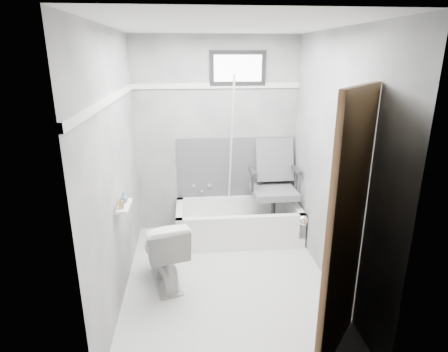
{
  "coord_description": "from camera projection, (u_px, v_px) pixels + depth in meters",
  "views": [
    {
      "loc": [
        -0.34,
        -3.24,
        2.18
      ],
      "look_at": [
        0.0,
        0.35,
        1.0
      ],
      "focal_mm": 30.0,
      "sensor_mm": 36.0,
      "label": 1
    }
  ],
  "objects": [
    {
      "name": "floor",
      "position": [
        227.0,
        281.0,
        3.77
      ],
      "size": [
        2.6,
        2.6,
        0.0
      ],
      "primitive_type": "plane",
      "color": "white",
      "rests_on": "ground"
    },
    {
      "name": "ceiling",
      "position": [
        228.0,
        25.0,
        3.03
      ],
      "size": [
        2.6,
        2.6,
        0.0
      ],
      "primitive_type": "plane",
      "rotation": [
        3.14,
        0.0,
        0.0
      ],
      "color": "silver",
      "rests_on": "floor"
    },
    {
      "name": "wall_back",
      "position": [
        217.0,
        137.0,
        4.63
      ],
      "size": [
        2.0,
        0.02,
        2.4
      ],
      "primitive_type": "cube",
      "color": "#5E5E62",
      "rests_on": "floor"
    },
    {
      "name": "wall_front",
      "position": [
        251.0,
        231.0,
        2.17
      ],
      "size": [
        2.0,
        0.02,
        2.4
      ],
      "primitive_type": "cube",
      "color": "#5E5E62",
      "rests_on": "floor"
    },
    {
      "name": "wall_left",
      "position": [
        115.0,
        170.0,
        3.31
      ],
      "size": [
        0.02,
        2.6,
        2.4
      ],
      "primitive_type": "cube",
      "color": "#5E5E62",
      "rests_on": "floor"
    },
    {
      "name": "wall_right",
      "position": [
        334.0,
        164.0,
        3.49
      ],
      "size": [
        0.02,
        2.6,
        2.4
      ],
      "primitive_type": "cube",
      "color": "#5E5E62",
      "rests_on": "floor"
    },
    {
      "name": "bathtub",
      "position": [
        238.0,
        222.0,
        4.61
      ],
      "size": [
        1.5,
        0.7,
        0.42
      ],
      "primitive_type": null,
      "color": "white",
      "rests_on": "floor"
    },
    {
      "name": "office_chair",
      "position": [
        274.0,
        186.0,
        4.55
      ],
      "size": [
        0.63,
        0.63,
        1.07
      ],
      "primitive_type": null,
      "rotation": [
        0.0,
        0.0,
        0.02
      ],
      "color": "slate",
      "rests_on": "bathtub"
    },
    {
      "name": "toilet",
      "position": [
        164.0,
        251.0,
        3.65
      ],
      "size": [
        0.57,
        0.79,
        0.7
      ],
      "primitive_type": "imported",
      "rotation": [
        0.0,
        0.0,
        3.41
      ],
      "color": "white",
      "rests_on": "floor"
    },
    {
      "name": "door",
      "position": [
        404.0,
        252.0,
        2.34
      ],
      "size": [
        0.78,
        0.78,
        2.0
      ],
      "primitive_type": null,
      "color": "#502E1D",
      "rests_on": "floor"
    },
    {
      "name": "window",
      "position": [
        238.0,
        68.0,
        4.38
      ],
      "size": [
        0.66,
        0.04,
        0.4
      ],
      "primitive_type": null,
      "color": "black",
      "rests_on": "wall_back"
    },
    {
      "name": "backerboard",
      "position": [
        237.0,
        168.0,
        4.77
      ],
      "size": [
        1.5,
        0.02,
        0.78
      ],
      "primitive_type": "cube",
      "color": "#4C4C4F",
      "rests_on": "wall_back"
    },
    {
      "name": "trim_back",
      "position": [
        217.0,
        86.0,
        4.42
      ],
      "size": [
        2.0,
        0.02,
        0.06
      ],
      "primitive_type": "cube",
      "color": "white",
      "rests_on": "wall_back"
    },
    {
      "name": "trim_left",
      "position": [
        110.0,
        99.0,
        3.12
      ],
      "size": [
        0.02,
        2.6,
        0.06
      ],
      "primitive_type": "cube",
      "color": "white",
      "rests_on": "wall_left"
    },
    {
      "name": "pole",
      "position": [
        231.0,
        153.0,
        4.46
      ],
      "size": [
        0.02,
        0.58,
        1.88
      ],
      "primitive_type": "cylinder",
      "rotation": [
        0.29,
        0.0,
        0.0
      ],
      "color": "silver",
      "rests_on": "bathtub"
    },
    {
      "name": "shelf",
      "position": [
        124.0,
        206.0,
        3.3
      ],
      "size": [
        0.1,
        0.32,
        0.02
      ],
      "primitive_type": "cube",
      "color": "white",
      "rests_on": "wall_left"
    },
    {
      "name": "soap_bottle_a",
      "position": [
        121.0,
        203.0,
        3.21
      ],
      "size": [
        0.05,
        0.05,
        0.1
      ],
      "primitive_type": "imported",
      "rotation": [
        0.0,
        0.0,
        0.25
      ],
      "color": "#A68353",
      "rests_on": "shelf"
    },
    {
      "name": "soap_bottle_b",
      "position": [
        124.0,
        197.0,
        3.34
      ],
      "size": [
        0.1,
        0.1,
        0.09
      ],
      "primitive_type": "imported",
      "rotation": [
        0.0,
        0.0,
        0.45
      ],
      "color": "slate",
      "rests_on": "shelf"
    },
    {
      "name": "faucet",
      "position": [
        202.0,
        188.0,
        4.78
      ],
      "size": [
        0.26,
        0.1,
        0.16
      ],
      "primitive_type": null,
      "color": "silver",
      "rests_on": "wall_back"
    }
  ]
}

